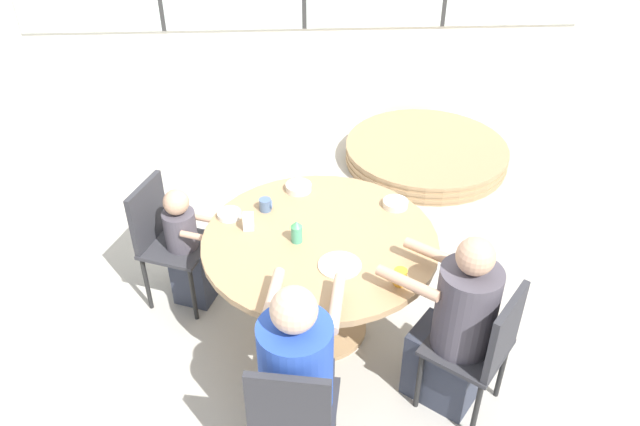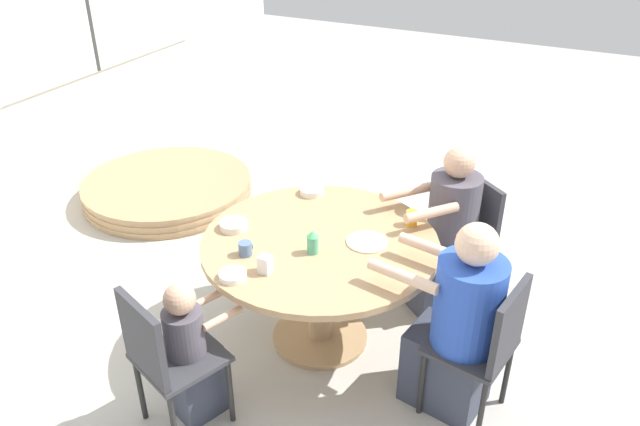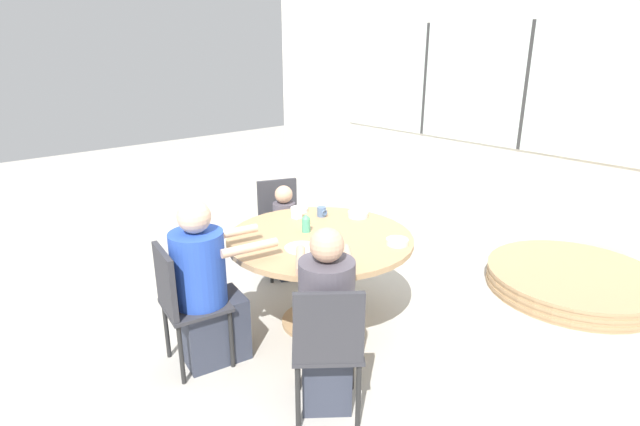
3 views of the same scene
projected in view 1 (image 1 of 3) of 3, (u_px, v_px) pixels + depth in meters
The scene contains 17 objects.
ground_plane at pixel (320, 327), 4.06m from camera, with size 16.00×16.00×0.00m, color #B2ADA3.
dining_table at pixel (320, 257), 3.72m from camera, with size 1.39×1.39×0.74m.
chair_for_woman_green_shirt at pixel (485, 344), 3.25m from camera, with size 0.56×0.56×0.87m.
chair_for_man_blue_shirt at pixel (292, 413), 2.90m from camera, with size 0.46×0.46×0.87m.
chair_for_toddler at pixel (163, 233), 4.03m from camera, with size 0.52×0.52×0.87m.
person_woman_green_shirt at pixel (455, 331), 3.33m from camera, with size 0.65×0.61×1.15m.
person_man_blue_shirt at pixel (298, 385), 3.04m from camera, with size 0.45×0.70×1.17m.
person_toddler at pixel (188, 252), 4.05m from camera, with size 0.42×0.32×0.87m.
coffee_mug at pixel (266, 205), 3.85m from camera, with size 0.08×0.07×0.08m.
sippy_cup at pixel (297, 231), 3.57m from camera, with size 0.07×0.07×0.14m.
juice_glass at pixel (400, 277), 3.29m from camera, with size 0.07×0.07×0.09m.
milk_carton_small at pixel (248, 221), 3.69m from camera, with size 0.06×0.06×0.10m.
bowl_white_shallow at pixel (299, 187), 4.04m from camera, with size 0.17×0.17×0.04m.
bowl_cereal at pixel (395, 204), 3.89m from camera, with size 0.16×0.16×0.04m.
bowl_fruit at pixel (229, 214), 3.80m from camera, with size 0.15×0.15×0.03m.
plate_tortillas at pixel (340, 265), 3.43m from camera, with size 0.24×0.24×0.01m.
folded_table_stack at pixel (426, 153), 5.73m from camera, with size 1.48×1.48×0.18m.
Camera 1 is at (-0.15, -2.88, 2.96)m, focal length 35.00 mm.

